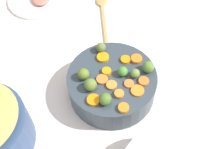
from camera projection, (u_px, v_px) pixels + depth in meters
tabletop at (106, 91)px, 0.94m from camera, size 2.40×2.40×0.02m
serving_bowl_carrots at (112, 84)px, 0.90m from camera, size 0.28×0.28×0.09m
carrot_slice_0 at (129, 84)px, 0.84m from camera, size 0.04×0.04×0.01m
carrot_slice_1 at (107, 71)px, 0.86m from camera, size 0.04×0.04×0.01m
carrot_slice_2 at (126, 60)px, 0.89m from camera, size 0.04×0.04×0.01m
carrot_slice_3 at (136, 59)px, 0.89m from camera, size 0.05×0.05×0.01m
carrot_slice_4 at (124, 108)px, 0.79m from camera, size 0.04×0.04×0.01m
carrot_slice_5 at (119, 94)px, 0.82m from camera, size 0.04×0.04×0.01m
carrot_slice_6 at (144, 81)px, 0.84m from camera, size 0.04×0.04×0.01m
carrot_slice_7 at (137, 91)px, 0.83m from camera, size 0.05×0.05×0.01m
carrot_slice_8 at (102, 79)px, 0.85m from camera, size 0.05×0.05×0.01m
carrot_slice_9 at (93, 100)px, 0.81m from camera, size 0.04×0.04×0.01m
carrot_slice_10 at (103, 57)px, 0.90m from camera, size 0.04×0.04×0.01m
carrot_slice_11 at (113, 85)px, 0.84m from camera, size 0.04×0.04×0.01m
brussels_sprout_0 at (91, 85)px, 0.82m from camera, size 0.04×0.04×0.04m
brussels_sprout_1 at (101, 47)px, 0.91m from camera, size 0.03×0.03×0.03m
brussels_sprout_2 at (148, 67)px, 0.86m from camera, size 0.04×0.04×0.04m
brussels_sprout_3 at (135, 73)px, 0.85m from camera, size 0.03×0.03×0.03m
brussels_sprout_4 at (105, 99)px, 0.79m from camera, size 0.04×0.04×0.04m
brussels_sprout_5 at (83, 74)px, 0.84m from camera, size 0.04×0.04×0.04m
brussels_sprout_6 at (123, 72)px, 0.85m from camera, size 0.03×0.03×0.03m
wooden_spoon at (103, 11)px, 1.16m from camera, size 0.32×0.13×0.01m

